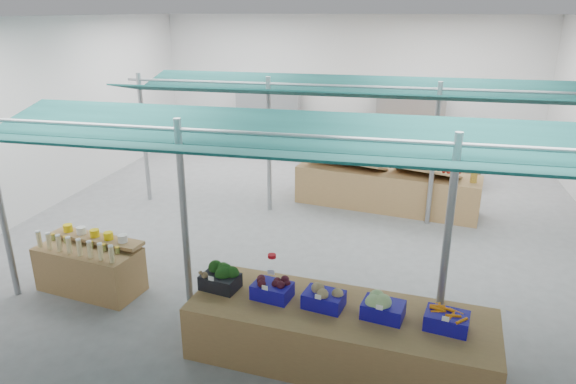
% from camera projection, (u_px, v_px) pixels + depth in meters
% --- Properties ---
extents(floor, '(13.00, 13.00, 0.00)m').
position_uv_depth(floor, '(308.00, 222.00, 11.09)').
color(floor, slate).
rests_on(floor, ground).
extents(hall, '(13.00, 13.00, 13.00)m').
position_uv_depth(hall, '(322.00, 89.00, 11.52)').
color(hall, silver).
rests_on(hall, ground).
extents(pole_grid, '(10.00, 4.60, 3.00)m').
position_uv_depth(pole_grid, '(334.00, 166.00, 8.72)').
color(pole_grid, gray).
rests_on(pole_grid, floor).
extents(awnings, '(9.50, 7.08, 0.30)m').
position_uv_depth(awnings, '(335.00, 110.00, 8.39)').
color(awnings, '#0A2C2C').
rests_on(awnings, pole_grid).
extents(back_shelving_left, '(2.00, 0.50, 2.00)m').
position_uv_depth(back_shelving_left, '(269.00, 117.00, 16.79)').
color(back_shelving_left, '#B23F33').
rests_on(back_shelving_left, floor).
extents(back_shelving_right, '(2.00, 0.50, 2.00)m').
position_uv_depth(back_shelving_right, '(409.00, 124.00, 15.83)').
color(back_shelving_right, '#B23F33').
rests_on(back_shelving_right, floor).
extents(bottle_shelf, '(1.77, 1.26, 1.02)m').
position_uv_depth(bottle_shelf, '(92.00, 266.00, 8.30)').
color(bottle_shelf, '#9C7644').
rests_on(bottle_shelf, floor).
extents(veg_counter, '(3.96, 1.63, 0.75)m').
position_uv_depth(veg_counter, '(339.00, 334.00, 6.61)').
color(veg_counter, '#9C7644').
rests_on(veg_counter, floor).
extents(fruit_counter, '(4.21, 1.63, 0.88)m').
position_uv_depth(fruit_counter, '(386.00, 189.00, 11.74)').
color(fruit_counter, '#9C7644').
rests_on(fruit_counter, floor).
extents(far_counter, '(4.98, 2.49, 0.89)m').
position_uv_depth(far_counter, '(387.00, 156.00, 14.36)').
color(far_counter, '#9C7644').
rests_on(far_counter, floor).
extents(crate_stack, '(0.49, 0.35, 0.57)m').
position_uv_depth(crate_stack, '(433.00, 356.00, 6.34)').
color(crate_stack, '#140D8F').
rests_on(crate_stack, floor).
extents(vendor_left, '(0.65, 0.48, 1.64)m').
position_uv_depth(vendor_left, '(341.00, 157.00, 12.88)').
color(vendor_left, blue).
rests_on(vendor_left, floor).
extents(vendor_right, '(0.89, 0.74, 1.64)m').
position_uv_depth(vendor_right, '(414.00, 162.00, 12.49)').
color(vendor_right, red).
rests_on(vendor_right, floor).
extents(crate_broccoli, '(0.56, 0.45, 0.35)m').
position_uv_depth(crate_broccoli, '(220.00, 278.00, 6.92)').
color(crate_broccoli, black).
rests_on(crate_broccoli, veg_counter).
extents(crate_beets, '(0.56, 0.45, 0.29)m').
position_uv_depth(crate_beets, '(272.00, 288.00, 6.71)').
color(crate_beets, '#140D8F').
rests_on(crate_beets, veg_counter).
extents(crate_celeriac, '(0.56, 0.45, 0.31)m').
position_uv_depth(crate_celeriac, '(324.00, 297.00, 6.50)').
color(crate_celeriac, '#140D8F').
rests_on(crate_celeriac, veg_counter).
extents(crate_cabbage, '(0.56, 0.45, 0.35)m').
position_uv_depth(crate_cabbage, '(383.00, 306.00, 6.27)').
color(crate_cabbage, '#140D8F').
rests_on(crate_cabbage, veg_counter).
extents(crate_carrots, '(0.56, 0.45, 0.29)m').
position_uv_depth(crate_carrots, '(447.00, 320.00, 6.06)').
color(crate_carrots, '#140D8F').
rests_on(crate_carrots, veg_counter).
extents(sparrow, '(0.12, 0.09, 0.11)m').
position_uv_depth(sparrow, '(204.00, 275.00, 6.82)').
color(sparrow, brown).
rests_on(sparrow, crate_broccoli).
extents(pole_ribbon, '(0.12, 0.12, 0.28)m').
position_uv_depth(pole_ribbon, '(272.00, 258.00, 7.11)').
color(pole_ribbon, '#B70C14').
rests_on(pole_ribbon, pole_grid).
extents(apple_heap_yellow, '(2.02, 1.27, 0.27)m').
position_uv_depth(apple_heap_yellow, '(344.00, 161.00, 11.80)').
color(apple_heap_yellow, '#997247').
rests_on(apple_heap_yellow, fruit_counter).
extents(apple_heap_red, '(1.65, 1.14, 0.27)m').
position_uv_depth(apple_heap_red, '(424.00, 169.00, 11.15)').
color(apple_heap_red, '#997247').
rests_on(apple_heap_red, fruit_counter).
extents(pineapple, '(0.14, 0.14, 0.39)m').
position_uv_depth(pineapple, '(474.00, 174.00, 10.78)').
color(pineapple, '#8C6019').
rests_on(pineapple, fruit_counter).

